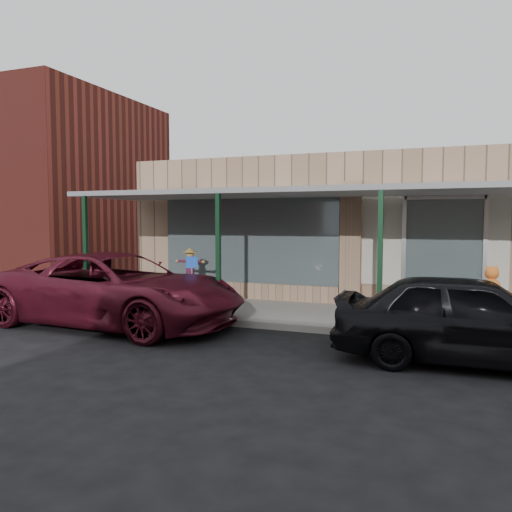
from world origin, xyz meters
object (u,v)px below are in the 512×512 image
at_px(handicap_sign, 192,276).
at_px(parked_sedan, 472,319).
at_px(barrel_pumpkin, 189,300).
at_px(barrel_scarecrow, 190,283).
at_px(car_maroon, 116,289).

height_order(handicap_sign, parked_sedan, parked_sedan).
relative_size(barrel_pumpkin, handicap_sign, 0.50).
bearing_deg(handicap_sign, barrel_pumpkin, 107.72).
relative_size(barrel_scarecrow, handicap_sign, 1.10).
bearing_deg(barrel_scarecrow, parked_sedan, -12.67).
xyz_separation_m(handicap_sign, parked_sedan, (6.19, -1.93, -0.25)).
bearing_deg(barrel_scarecrow, barrel_pumpkin, -51.48).
bearing_deg(parked_sedan, car_maroon, 85.00).
distance_m(barrel_scarecrow, car_maroon, 2.78).
bearing_deg(barrel_pumpkin, parked_sedan, -18.81).
bearing_deg(handicap_sign, parked_sedan, -41.95).
bearing_deg(handicap_sign, car_maroon, -154.70).
relative_size(parked_sedan, car_maroon, 0.76).
xyz_separation_m(barrel_scarecrow, car_maroon, (-0.41, -2.75, 0.17)).
height_order(barrel_scarecrow, handicap_sign, barrel_scarecrow).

